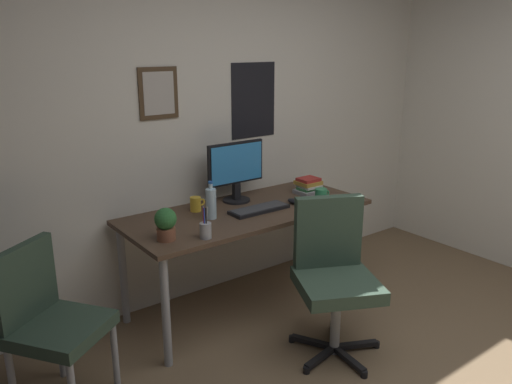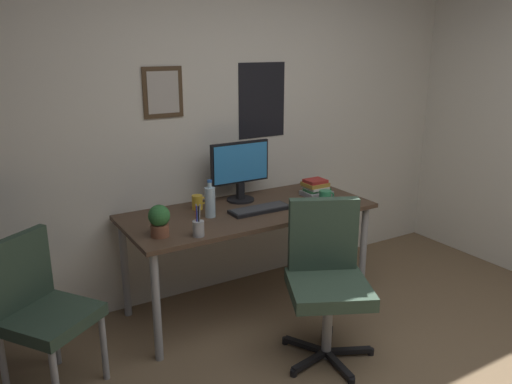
{
  "view_description": "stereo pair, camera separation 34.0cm",
  "coord_description": "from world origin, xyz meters",
  "px_view_note": "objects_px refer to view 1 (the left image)",
  "views": [
    {
      "loc": [
        -2.03,
        -1.01,
        1.84
      ],
      "look_at": [
        -0.06,
        1.6,
        0.88
      ],
      "focal_mm": 35.71,
      "sensor_mm": 36.0,
      "label": 1
    },
    {
      "loc": [
        -1.75,
        -1.2,
        1.84
      ],
      "look_at": [
        -0.06,
        1.6,
        0.88
      ],
      "focal_mm": 35.71,
      "sensor_mm": 36.0,
      "label": 2
    }
  ],
  "objects_px": {
    "book_stack_left": "(309,186)",
    "water_bottle": "(211,203)",
    "computer_mouse": "(294,201)",
    "keyboard": "(259,209)",
    "side_chair": "(49,317)",
    "potted_plant": "(166,223)",
    "monitor": "(236,169)",
    "pen_cup": "(206,230)",
    "coffee_mug_near": "(196,204)",
    "office_chair": "(333,269)",
    "coffee_mug_far": "(321,195)"
  },
  "relations": [
    {
      "from": "book_stack_left",
      "to": "water_bottle",
      "type": "bearing_deg",
      "value": -177.32
    },
    {
      "from": "computer_mouse",
      "to": "keyboard",
      "type": "bearing_deg",
      "value": 176.92
    },
    {
      "from": "side_chair",
      "to": "keyboard",
      "type": "height_order",
      "value": "side_chair"
    },
    {
      "from": "potted_plant",
      "to": "side_chair",
      "type": "bearing_deg",
      "value": -175.25
    },
    {
      "from": "monitor",
      "to": "computer_mouse",
      "type": "bearing_deg",
      "value": -45.33
    },
    {
      "from": "monitor",
      "to": "computer_mouse",
      "type": "xyz_separation_m",
      "value": [
        0.29,
        -0.3,
        -0.22
      ]
    },
    {
      "from": "keyboard",
      "to": "potted_plant",
      "type": "xyz_separation_m",
      "value": [
        -0.76,
        -0.1,
        0.09
      ]
    },
    {
      "from": "keyboard",
      "to": "computer_mouse",
      "type": "xyz_separation_m",
      "value": [
        0.3,
        -0.02,
        0.01
      ]
    },
    {
      "from": "side_chair",
      "to": "pen_cup",
      "type": "bearing_deg",
      "value": -3.66
    },
    {
      "from": "pen_cup",
      "to": "book_stack_left",
      "type": "height_order",
      "value": "pen_cup"
    },
    {
      "from": "monitor",
      "to": "pen_cup",
      "type": "relative_size",
      "value": 2.3
    },
    {
      "from": "water_bottle",
      "to": "potted_plant",
      "type": "relative_size",
      "value": 1.29
    },
    {
      "from": "potted_plant",
      "to": "book_stack_left",
      "type": "height_order",
      "value": "potted_plant"
    },
    {
      "from": "coffee_mug_near",
      "to": "side_chair",
      "type": "bearing_deg",
      "value": -159.68
    },
    {
      "from": "office_chair",
      "to": "coffee_mug_far",
      "type": "xyz_separation_m",
      "value": [
        0.42,
        0.56,
        0.26
      ]
    },
    {
      "from": "keyboard",
      "to": "pen_cup",
      "type": "height_order",
      "value": "pen_cup"
    },
    {
      "from": "coffee_mug_near",
      "to": "book_stack_left",
      "type": "relative_size",
      "value": 0.54
    },
    {
      "from": "monitor",
      "to": "pen_cup",
      "type": "distance_m",
      "value": 0.77
    },
    {
      "from": "side_chair",
      "to": "coffee_mug_near",
      "type": "relative_size",
      "value": 7.78
    },
    {
      "from": "book_stack_left",
      "to": "keyboard",
      "type": "bearing_deg",
      "value": -168.95
    },
    {
      "from": "potted_plant",
      "to": "coffee_mug_near",
      "type": "bearing_deg",
      "value": 40.96
    },
    {
      "from": "coffee_mug_near",
      "to": "potted_plant",
      "type": "xyz_separation_m",
      "value": [
        -0.41,
        -0.36,
        0.05
      ]
    },
    {
      "from": "office_chair",
      "to": "coffee_mug_near",
      "type": "bearing_deg",
      "value": 113.71
    },
    {
      "from": "office_chair",
      "to": "side_chair",
      "type": "xyz_separation_m",
      "value": [
        -1.53,
        0.51,
        -0.03
      ]
    },
    {
      "from": "coffee_mug_near",
      "to": "monitor",
      "type": "bearing_deg",
      "value": 3.65
    },
    {
      "from": "office_chair",
      "to": "book_stack_left",
      "type": "height_order",
      "value": "office_chair"
    },
    {
      "from": "water_bottle",
      "to": "potted_plant",
      "type": "bearing_deg",
      "value": -158.35
    },
    {
      "from": "monitor",
      "to": "coffee_mug_near",
      "type": "height_order",
      "value": "monitor"
    },
    {
      "from": "computer_mouse",
      "to": "coffee_mug_near",
      "type": "distance_m",
      "value": 0.7
    },
    {
      "from": "office_chair",
      "to": "computer_mouse",
      "type": "distance_m",
      "value": 0.73
    },
    {
      "from": "potted_plant",
      "to": "monitor",
      "type": "bearing_deg",
      "value": 26.42
    },
    {
      "from": "coffee_mug_far",
      "to": "pen_cup",
      "type": "distance_m",
      "value": 1.05
    },
    {
      "from": "water_bottle",
      "to": "book_stack_left",
      "type": "height_order",
      "value": "water_bottle"
    },
    {
      "from": "office_chair",
      "to": "coffee_mug_near",
      "type": "xyz_separation_m",
      "value": [
        -0.41,
        0.92,
        0.25
      ]
    },
    {
      "from": "water_bottle",
      "to": "keyboard",
      "type": "bearing_deg",
      "value": -11.17
    },
    {
      "from": "water_bottle",
      "to": "pen_cup",
      "type": "relative_size",
      "value": 1.26
    },
    {
      "from": "office_chair",
      "to": "monitor",
      "type": "bearing_deg",
      "value": 93.28
    },
    {
      "from": "side_chair",
      "to": "computer_mouse",
      "type": "xyz_separation_m",
      "value": [
        1.77,
        0.14,
        0.25
      ]
    },
    {
      "from": "side_chair",
      "to": "coffee_mug_near",
      "type": "bearing_deg",
      "value": 20.32
    },
    {
      "from": "potted_plant",
      "to": "pen_cup",
      "type": "height_order",
      "value": "pen_cup"
    },
    {
      "from": "computer_mouse",
      "to": "book_stack_left",
      "type": "bearing_deg",
      "value": 25.53
    },
    {
      "from": "potted_plant",
      "to": "book_stack_left",
      "type": "relative_size",
      "value": 0.93
    },
    {
      "from": "coffee_mug_far",
      "to": "pen_cup",
      "type": "xyz_separation_m",
      "value": [
        -1.04,
        -0.1,
        0.0
      ]
    },
    {
      "from": "computer_mouse",
      "to": "potted_plant",
      "type": "relative_size",
      "value": 0.56
    },
    {
      "from": "computer_mouse",
      "to": "pen_cup",
      "type": "bearing_deg",
      "value": -167.05
    },
    {
      "from": "keyboard",
      "to": "coffee_mug_far",
      "type": "distance_m",
      "value": 0.49
    },
    {
      "from": "coffee_mug_near",
      "to": "office_chair",
      "type": "bearing_deg",
      "value": -66.29
    },
    {
      "from": "coffee_mug_near",
      "to": "book_stack_left",
      "type": "height_order",
      "value": "book_stack_left"
    },
    {
      "from": "side_chair",
      "to": "pen_cup",
      "type": "distance_m",
      "value": 0.95
    },
    {
      "from": "coffee_mug_far",
      "to": "potted_plant",
      "type": "xyz_separation_m",
      "value": [
        -1.24,
        0.01,
        0.05
      ]
    }
  ]
}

